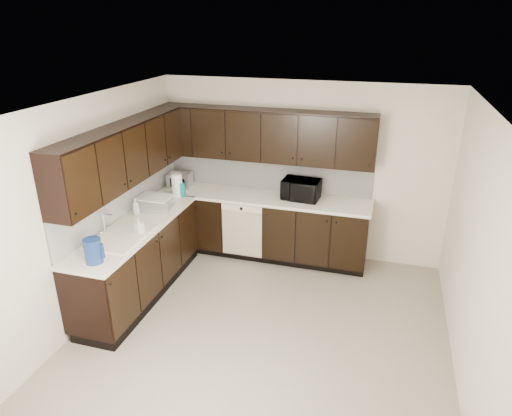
% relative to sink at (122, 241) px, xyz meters
% --- Properties ---
extents(floor, '(4.00, 4.00, 0.00)m').
position_rel_sink_xyz_m(floor, '(1.68, 0.01, -0.88)').
color(floor, '#9E9483').
rests_on(floor, ground).
extents(ceiling, '(4.00, 4.00, 0.00)m').
position_rel_sink_xyz_m(ceiling, '(1.68, 0.01, 1.62)').
color(ceiling, white).
rests_on(ceiling, wall_back).
extents(wall_back, '(4.00, 0.02, 2.50)m').
position_rel_sink_xyz_m(wall_back, '(1.68, 2.01, 0.37)').
color(wall_back, beige).
rests_on(wall_back, floor).
extents(wall_left, '(0.02, 4.00, 2.50)m').
position_rel_sink_xyz_m(wall_left, '(-0.32, 0.01, 0.37)').
color(wall_left, beige).
rests_on(wall_left, floor).
extents(wall_right, '(0.02, 4.00, 2.50)m').
position_rel_sink_xyz_m(wall_right, '(3.68, 0.01, 0.37)').
color(wall_right, beige).
rests_on(wall_right, floor).
extents(wall_front, '(4.00, 0.02, 2.50)m').
position_rel_sink_xyz_m(wall_front, '(1.68, -1.99, 0.37)').
color(wall_front, beige).
rests_on(wall_front, floor).
extents(lower_cabinets, '(3.00, 2.80, 0.90)m').
position_rel_sink_xyz_m(lower_cabinets, '(0.67, 1.12, -0.47)').
color(lower_cabinets, black).
rests_on(lower_cabinets, floor).
extents(countertop, '(3.03, 2.83, 0.04)m').
position_rel_sink_xyz_m(countertop, '(0.67, 1.12, 0.04)').
color(countertop, white).
rests_on(countertop, lower_cabinets).
extents(backsplash, '(3.00, 2.80, 0.48)m').
position_rel_sink_xyz_m(backsplash, '(0.46, 1.33, 0.30)').
color(backsplash, silver).
rests_on(backsplash, countertop).
extents(upper_cabinets, '(3.00, 2.80, 0.70)m').
position_rel_sink_xyz_m(upper_cabinets, '(0.58, 1.22, 0.89)').
color(upper_cabinets, black).
rests_on(upper_cabinets, wall_back).
extents(dishwasher, '(0.58, 0.04, 0.78)m').
position_rel_sink_xyz_m(dishwasher, '(0.98, 1.42, -0.33)').
color(dishwasher, '#EFE5C3').
rests_on(dishwasher, lower_cabinets).
extents(sink, '(0.54, 0.82, 0.42)m').
position_rel_sink_xyz_m(sink, '(0.00, 0.00, 0.00)').
color(sink, '#EFE5C3').
rests_on(sink, countertop).
extents(microwave, '(0.52, 0.37, 0.28)m').
position_rel_sink_xyz_m(microwave, '(1.73, 1.74, 0.20)').
color(microwave, black).
rests_on(microwave, countertop).
extents(soap_bottle_a, '(0.12, 0.12, 0.20)m').
position_rel_sink_xyz_m(soap_bottle_a, '(0.15, 0.14, 0.16)').
color(soap_bottle_a, gray).
rests_on(soap_bottle_a, countertop).
extents(soap_bottle_b, '(0.10, 0.10, 0.22)m').
position_rel_sink_xyz_m(soap_bottle_b, '(-0.17, 0.63, 0.17)').
color(soap_bottle_b, gray).
rests_on(soap_bottle_b, countertop).
extents(toaster_oven, '(0.36, 0.28, 0.21)m').
position_rel_sink_xyz_m(toaster_oven, '(-0.07, 1.72, 0.16)').
color(toaster_oven, silver).
rests_on(toaster_oven, countertop).
extents(storage_bin, '(0.47, 0.38, 0.16)m').
position_rel_sink_xyz_m(storage_bin, '(-0.02, 0.86, 0.14)').
color(storage_bin, white).
rests_on(storage_bin, countertop).
extents(blue_pitcher, '(0.22, 0.22, 0.27)m').
position_rel_sink_xyz_m(blue_pitcher, '(0.06, -0.60, 0.19)').
color(blue_pitcher, navy).
rests_on(blue_pitcher, countertop).
extents(teal_tumbler, '(0.10, 0.10, 0.19)m').
position_rel_sink_xyz_m(teal_tumbler, '(0.13, 1.36, 0.16)').
color(teal_tumbler, '#0B7A7D').
rests_on(teal_tumbler, countertop).
extents(paper_towel_roll, '(0.17, 0.17, 0.32)m').
position_rel_sink_xyz_m(paper_towel_roll, '(0.06, 1.36, 0.22)').
color(paper_towel_roll, white).
rests_on(paper_towel_roll, countertop).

